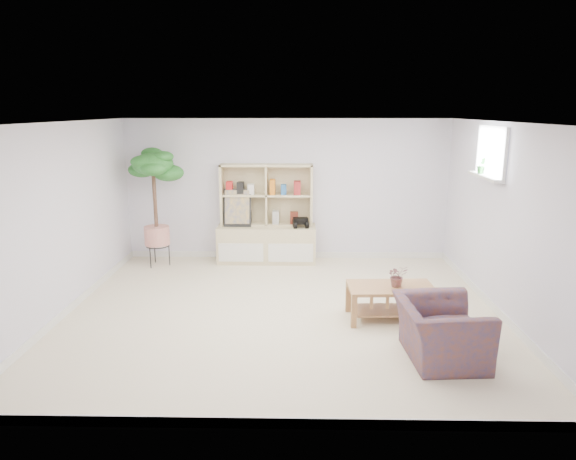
{
  "coord_description": "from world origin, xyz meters",
  "views": [
    {
      "loc": [
        0.2,
        -6.2,
        2.55
      ],
      "look_at": [
        0.07,
        0.34,
        1.0
      ],
      "focal_mm": 32.0,
      "sensor_mm": 36.0,
      "label": 1
    }
  ],
  "objects_px": {
    "storage_unit": "(266,214)",
    "armchair": "(441,327)",
    "coffee_table": "(390,303)",
    "floor_tree": "(155,208)"
  },
  "relations": [
    {
      "from": "storage_unit",
      "to": "armchair",
      "type": "relative_size",
      "value": 1.74
    },
    {
      "from": "storage_unit",
      "to": "coffee_table",
      "type": "height_order",
      "value": "storage_unit"
    },
    {
      "from": "armchair",
      "to": "storage_unit",
      "type": "bearing_deg",
      "value": 26.16
    },
    {
      "from": "coffee_table",
      "to": "armchair",
      "type": "xyz_separation_m",
      "value": [
        0.33,
        -1.04,
        0.14
      ]
    },
    {
      "from": "coffee_table",
      "to": "armchair",
      "type": "bearing_deg",
      "value": -74.47
    },
    {
      "from": "floor_tree",
      "to": "coffee_table",
      "type": "bearing_deg",
      "value": -32.09
    },
    {
      "from": "coffee_table",
      "to": "armchair",
      "type": "relative_size",
      "value": 1.1
    },
    {
      "from": "storage_unit",
      "to": "coffee_table",
      "type": "relative_size",
      "value": 1.58
    },
    {
      "from": "coffee_table",
      "to": "storage_unit",
      "type": "bearing_deg",
      "value": 122.34
    },
    {
      "from": "floor_tree",
      "to": "armchair",
      "type": "bearing_deg",
      "value": -40.18
    }
  ]
}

